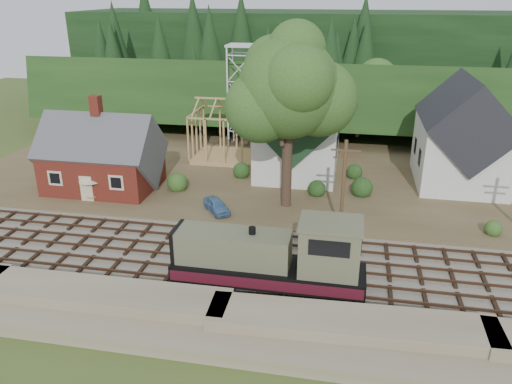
% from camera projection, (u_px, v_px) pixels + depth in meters
% --- Properties ---
extents(ground, '(140.00, 140.00, 0.00)m').
position_uv_depth(ground, '(240.00, 260.00, 36.29)').
color(ground, '#384C1E').
rests_on(ground, ground).
extents(embankment, '(64.00, 5.00, 1.60)m').
position_uv_depth(embankment, '(207.00, 334.00, 28.55)').
color(embankment, '#7F7259').
rests_on(embankment, ground).
extents(railroad_bed, '(64.00, 11.00, 0.16)m').
position_uv_depth(railroad_bed, '(240.00, 259.00, 36.26)').
color(railroad_bed, '#726B5B').
rests_on(railroad_bed, ground).
extents(village_flat, '(64.00, 26.00, 0.30)m').
position_uv_depth(village_flat, '(277.00, 175.00, 52.61)').
color(village_flat, brown).
rests_on(village_flat, ground).
extents(hillside, '(70.00, 28.96, 12.74)m').
position_uv_depth(hillside, '(302.00, 122.00, 74.50)').
color(hillside, '#1E3F19').
rests_on(hillside, ground).
extents(ridge, '(80.00, 20.00, 12.00)m').
position_uv_depth(ridge, '(311.00, 100.00, 89.06)').
color(ridge, black).
rests_on(ridge, ground).
extents(depot, '(10.80, 7.41, 9.00)m').
position_uv_depth(depot, '(102.00, 159.00, 47.91)').
color(depot, '#521812').
rests_on(depot, village_flat).
extents(church, '(8.40, 15.17, 13.00)m').
position_uv_depth(church, '(300.00, 126.00, 51.90)').
color(church, silver).
rests_on(church, village_flat).
extents(farmhouse, '(8.40, 10.80, 10.60)m').
position_uv_depth(farmhouse, '(462.00, 138.00, 48.57)').
color(farmhouse, silver).
rests_on(farmhouse, village_flat).
extents(timber_frame, '(8.20, 6.20, 6.99)m').
position_uv_depth(timber_frame, '(230.00, 134.00, 56.14)').
color(timber_frame, tan).
rests_on(timber_frame, village_flat).
extents(lattice_tower, '(3.20, 3.20, 12.12)m').
position_uv_depth(lattice_tower, '(241.00, 65.00, 59.06)').
color(lattice_tower, silver).
rests_on(lattice_tower, village_flat).
extents(big_tree, '(10.90, 8.40, 14.70)m').
position_uv_depth(big_tree, '(291.00, 95.00, 41.24)').
color(big_tree, '#38281E').
rests_on(big_tree, village_flat).
extents(telegraph_pole_near, '(2.20, 0.28, 8.00)m').
position_uv_depth(telegraph_pole_near, '(343.00, 187.00, 38.19)').
color(telegraph_pole_near, '#4C331E').
rests_on(telegraph_pole_near, ground).
extents(locomotive, '(12.39, 3.10, 4.94)m').
position_uv_depth(locomotive, '(275.00, 258.00, 32.20)').
color(locomotive, black).
rests_on(locomotive, railroad_bed).
extents(car_blue, '(3.27, 3.62, 1.19)m').
position_uv_depth(car_blue, '(217.00, 205.00, 43.35)').
color(car_blue, '#507EAD').
rests_on(car_blue, village_flat).
extents(car_green, '(3.80, 1.82, 1.20)m').
position_uv_depth(car_green, '(91.00, 188.00, 47.16)').
color(car_green, '#84AF79').
rests_on(car_green, village_flat).
extents(patio_set, '(2.03, 2.03, 2.26)m').
position_uv_depth(patio_set, '(90.00, 180.00, 45.40)').
color(patio_set, silver).
rests_on(patio_set, village_flat).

